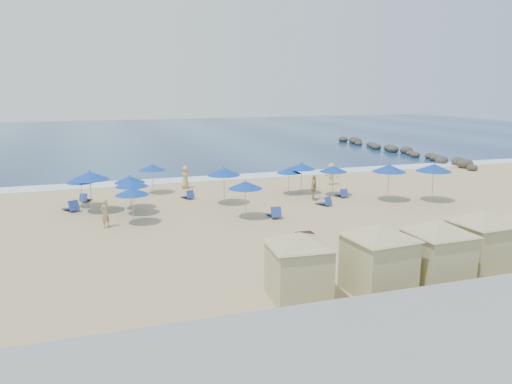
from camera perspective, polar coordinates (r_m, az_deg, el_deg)
ground at (r=28.10m, az=3.52°, el=-3.90°), size 160.00×160.00×0.00m
ocean at (r=81.04m, az=-11.24°, el=6.34°), size 160.00×80.00×0.06m
surf_line at (r=42.49m, az=-4.30°, el=1.59°), size 160.00×2.50×0.08m
seawall at (r=16.92m, az=21.38°, el=-13.44°), size 160.00×6.10×1.22m
rock_jetty at (r=60.96m, az=15.86°, el=4.64°), size 2.56×26.66×0.96m
trash_bin at (r=24.03m, az=5.70°, el=-5.69°), size 0.86×0.86×0.82m
cabana_0 at (r=18.36m, az=4.88°, el=-7.41°), size 4.44×4.44×2.79m
cabana_1 at (r=19.37m, az=13.88°, el=-6.38°), size 4.70×4.70×2.96m
cabana_2 at (r=20.79m, az=20.08°, el=-5.61°), size 4.61×4.61×2.89m
cabana_3 at (r=22.93m, az=24.42°, el=-4.33°), size 4.63×4.63×2.91m
umbrella_0 at (r=33.86m, az=-19.40°, el=1.35°), size 1.86×1.86×2.11m
umbrella_1 at (r=28.79m, az=-13.98°, el=0.07°), size 1.94×1.94×2.21m
umbrella_2 at (r=32.42m, az=-14.24°, el=1.40°), size 1.96×1.96×2.23m
umbrella_3 at (r=30.95m, az=-14.03°, el=1.00°), size 2.00×2.00×2.27m
umbrella_4 at (r=36.84m, az=-11.79°, el=2.77°), size 1.96×1.96×2.24m
umbrella_5 at (r=32.72m, az=-3.69°, el=2.35°), size 2.25×2.25×2.56m
umbrella_6 at (r=29.12m, az=-1.22°, el=0.81°), size 2.06×2.06×2.35m
umbrella_7 at (r=36.18m, az=5.24°, el=2.96°), size 2.06×2.06×2.35m
umbrella_8 at (r=35.68m, az=8.84°, el=2.64°), size 2.00×2.00×2.28m
umbrella_9 at (r=35.81m, az=3.77°, el=2.47°), size 1.80×1.80×2.05m
umbrella_10 at (r=34.75m, az=14.98°, el=2.63°), size 2.31×2.31×2.63m
umbrella_11 at (r=35.48m, az=19.68°, el=2.63°), size 2.37×2.37×2.70m
umbrella_12 at (r=32.08m, az=-18.46°, el=1.78°), size 2.37×2.37×2.70m
beach_chair_0 at (r=33.31m, az=-20.34°, el=-1.64°), size 1.14×1.51×0.76m
beach_chair_1 at (r=35.75m, az=-18.94°, el=-0.72°), size 0.88×1.25×0.63m
beach_chair_2 at (r=35.00m, az=-7.74°, el=-0.42°), size 0.85×1.29×0.66m
beach_chair_3 at (r=29.74m, az=2.13°, el=-2.47°), size 0.72×1.41×0.75m
beach_chair_4 at (r=33.06m, az=7.88°, el=-1.17°), size 0.85×1.27×0.64m
beach_chair_5 at (r=35.74m, az=9.83°, el=-0.23°), size 0.62×1.22×0.65m
beachgoer_0 at (r=28.79m, az=-16.88°, el=-2.32°), size 0.70×0.70×1.64m
beachgoer_1 at (r=34.39m, az=6.63°, el=0.49°), size 0.91×1.09×1.75m
beachgoer_2 at (r=39.99m, az=8.61°, el=2.04°), size 1.22×1.28×1.74m
beachgoer_3 at (r=38.55m, az=-8.09°, el=1.70°), size 0.80×0.99×1.75m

